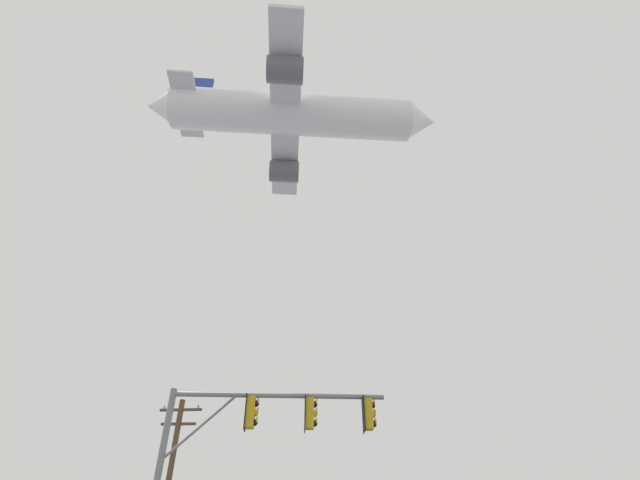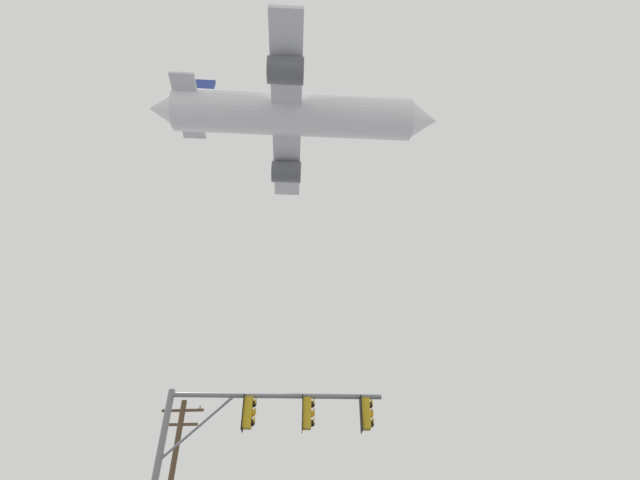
# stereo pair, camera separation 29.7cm
# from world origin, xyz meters

# --- Properties ---
(signal_pole_near) EXTENTS (6.62, 0.97, 5.79)m
(signal_pole_near) POSITION_xyz_m (-1.94, 8.57, 4.52)
(signal_pole_near) COLOR slate
(signal_pole_near) RESTS_ON ground
(airplane) EXTENTS (28.04, 21.67, 7.63)m
(airplane) POSITION_xyz_m (-3.57, 22.74, 36.80)
(airplane) COLOR white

